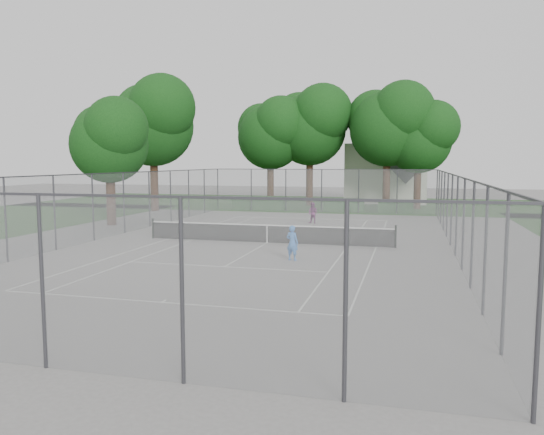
% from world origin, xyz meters
% --- Properties ---
extents(ground, '(120.00, 120.00, 0.00)m').
position_xyz_m(ground, '(0.00, 0.00, 0.00)').
color(ground, slate).
rests_on(ground, ground).
extents(grass_far, '(60.00, 20.00, 0.00)m').
position_xyz_m(grass_far, '(0.00, 26.00, 0.00)').
color(grass_far, '#194012').
rests_on(grass_far, ground).
extents(court_markings, '(11.03, 23.83, 0.01)m').
position_xyz_m(court_markings, '(0.00, 0.00, 0.01)').
color(court_markings, silver).
rests_on(court_markings, ground).
extents(tennis_net, '(12.87, 0.10, 1.10)m').
position_xyz_m(tennis_net, '(0.00, 0.00, 0.51)').
color(tennis_net, black).
rests_on(tennis_net, ground).
extents(perimeter_fence, '(18.08, 34.08, 3.52)m').
position_xyz_m(perimeter_fence, '(0.00, 0.00, 1.81)').
color(perimeter_fence, '#38383D').
rests_on(perimeter_fence, ground).
extents(tree_far_left, '(7.02, 6.41, 10.10)m').
position_xyz_m(tree_far_left, '(-5.71, 22.50, 6.94)').
color(tree_far_left, '#341D13').
rests_on(tree_far_left, ground).
extents(tree_far_midleft, '(7.79, 7.11, 11.19)m').
position_xyz_m(tree_far_midleft, '(-2.13, 23.42, 7.69)').
color(tree_far_midleft, '#341D13').
rests_on(tree_far_midleft, ground).
extents(tree_far_midright, '(7.65, 6.99, 11.00)m').
position_xyz_m(tree_far_midright, '(5.03, 22.11, 7.56)').
color(tree_far_midright, '#341D13').
rests_on(tree_far_midright, ground).
extents(tree_far_right, '(6.46, 5.90, 9.29)m').
position_xyz_m(tree_far_right, '(7.67, 22.05, 6.38)').
color(tree_far_right, '#341D13').
rests_on(tree_far_right, ground).
extents(tree_side_back, '(7.76, 7.08, 11.15)m').
position_xyz_m(tree_side_back, '(-13.71, 14.64, 7.66)').
color(tree_side_back, '#341D13').
rests_on(tree_side_back, ground).
extents(tree_side_front, '(5.71, 5.21, 8.20)m').
position_xyz_m(tree_side_front, '(-11.82, 4.83, 5.63)').
color(tree_side_front, '#341D13').
rests_on(tree_side_front, ground).
extents(hedge_left, '(4.56, 1.37, 1.14)m').
position_xyz_m(hedge_left, '(-5.62, 18.08, 0.57)').
color(hedge_left, '#1B4D18').
rests_on(hedge_left, ground).
extents(hedge_mid, '(3.28, 0.94, 1.03)m').
position_xyz_m(hedge_mid, '(1.64, 18.89, 0.52)').
color(hedge_mid, '#1B4D18').
rests_on(hedge_mid, ground).
extents(hedge_right, '(2.75, 1.01, 0.83)m').
position_xyz_m(hedge_right, '(5.89, 18.33, 0.41)').
color(hedge_right, '#1B4D18').
rests_on(hedge_right, ground).
extents(house, '(7.85, 6.08, 9.77)m').
position_xyz_m(house, '(4.61, 29.28, 3.93)').
color(house, silver).
rests_on(house, ground).
extents(girl_player, '(0.62, 0.50, 1.48)m').
position_xyz_m(girl_player, '(2.28, -4.34, 0.74)').
color(girl_player, '#3775CF').
rests_on(girl_player, ground).
extents(woman_player, '(0.83, 0.74, 1.42)m').
position_xyz_m(woman_player, '(0.74, 8.97, 0.71)').
color(woman_player, '#6F2560').
rests_on(woman_player, ground).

